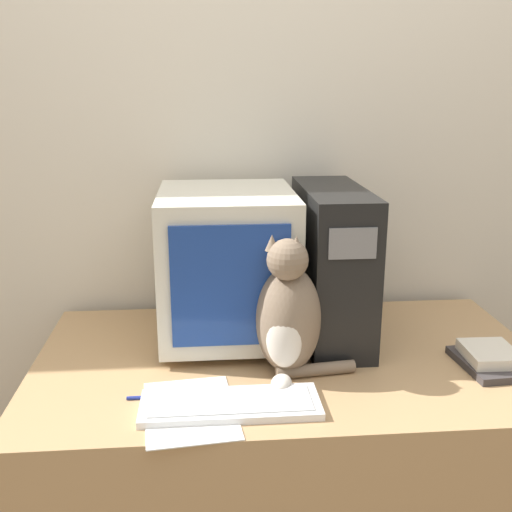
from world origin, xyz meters
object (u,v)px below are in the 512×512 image
at_px(crt_monitor, 227,264).
at_px(computer_tower, 332,263).
at_px(book_stack, 490,359).
at_px(keyboard, 230,404).
at_px(cat, 289,316).
at_px(pen, 159,397).

bearing_deg(crt_monitor, computer_tower, -2.16).
distance_m(computer_tower, book_stack, 0.51).
bearing_deg(keyboard, book_stack, 12.55).
distance_m(cat, book_stack, 0.57).
relative_size(computer_tower, pen, 3.07).
relative_size(keyboard, pen, 2.74).
bearing_deg(computer_tower, book_stack, -33.31).
height_order(keyboard, pen, keyboard).
height_order(cat, book_stack, cat).
bearing_deg(cat, book_stack, 14.33).
bearing_deg(book_stack, crt_monitor, 159.07).
relative_size(computer_tower, book_stack, 2.17).
xyz_separation_m(book_stack, pen, (-0.88, -0.10, -0.02)).
bearing_deg(crt_monitor, pen, -116.96).
height_order(computer_tower, pen, computer_tower).
distance_m(cat, pen, 0.38).
distance_m(keyboard, pen, 0.18).
height_order(keyboard, cat, cat).
bearing_deg(book_stack, pen, -173.77).
xyz_separation_m(crt_monitor, cat, (0.15, -0.25, -0.07)).
xyz_separation_m(keyboard, book_stack, (0.71, 0.16, 0.01)).
distance_m(crt_monitor, cat, 0.30).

